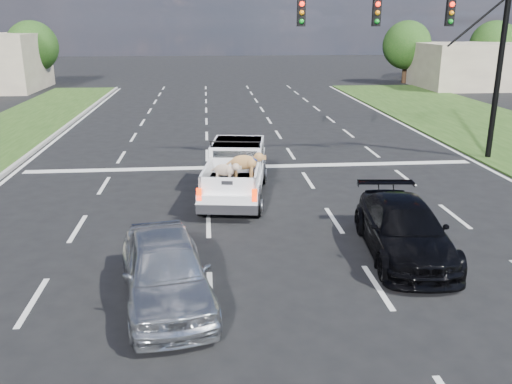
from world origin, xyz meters
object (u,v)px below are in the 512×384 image
Objects in this scene: silver_sedan at (166,270)px; black_coupe at (404,229)px; traffic_signal at (442,37)px; pickup_truck at (236,171)px.

silver_sedan is 0.92× the size of black_coupe.
black_coupe is at bearing -116.05° from traffic_signal.
pickup_truck is at bearing -153.33° from traffic_signal.
silver_sedan is at bearing -132.39° from traffic_signal.
pickup_truck is 6.12m from black_coupe.
traffic_signal reaches higher than black_coupe.
pickup_truck is at bearing 65.60° from silver_sedan.
traffic_signal is 2.25× the size of silver_sedan.
pickup_truck reaches higher than black_coupe.
silver_sedan is (-1.74, -6.68, -0.14)m from pickup_truck.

